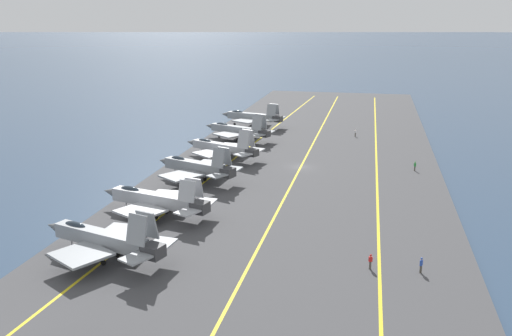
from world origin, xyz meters
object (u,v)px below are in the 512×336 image
object	(u,v)px
parked_jet_third	(196,167)
parked_jet_fourth	(222,147)
crew_green_vest	(415,166)
parked_jet_second	(155,200)
crew_white_vest	(355,132)
parked_jet_nearest	(104,239)
crew_blue_vest	(421,264)
crew_red_vest	(370,261)
parked_jet_sixth	(252,117)
parked_jet_fifth	(238,130)

from	to	relation	value
parked_jet_third	parked_jet_fourth	distance (m)	15.56
crew_green_vest	parked_jet_second	bearing A→B (deg)	130.51
parked_jet_fourth	parked_jet_third	bearing A→B (deg)	179.66
crew_green_vest	crew_white_vest	xyz separation A→B (m)	(26.80, 11.59, 0.03)
parked_jet_nearest	crew_blue_vest	size ratio (longest dim) A/B	9.49
parked_jet_second	crew_blue_vest	size ratio (longest dim) A/B	9.64
parked_jet_second	parked_jet_fourth	size ratio (longest dim) A/B	1.02
crew_blue_vest	crew_red_vest	xyz separation A→B (m)	(-0.23, 5.32, -0.02)
crew_red_vest	parked_jet_fourth	bearing A→B (deg)	34.11
parked_jet_fourth	crew_white_vest	bearing A→B (deg)	-42.85
parked_jet_third	crew_white_vest	bearing A→B (deg)	-30.26
crew_blue_vest	crew_white_vest	bearing A→B (deg)	8.15
parked_jet_nearest	parked_jet_sixth	xyz separation A→B (m)	(78.36, 0.71, 0.06)
parked_jet_nearest	crew_red_vest	xyz separation A→B (m)	(4.03, -29.35, -1.60)
crew_blue_vest	crew_red_vest	world-z (taller)	crew_blue_vest
parked_jet_sixth	crew_white_vest	world-z (taller)	parked_jet_sixth
parked_jet_nearest	parked_jet_sixth	distance (m)	78.36
parked_jet_third	parked_jet_nearest	bearing A→B (deg)	178.91
parked_jet_fourth	crew_white_vest	world-z (taller)	parked_jet_fourth
parked_jet_fourth	parked_jet_fifth	distance (m)	16.68
parked_jet_sixth	parked_jet_fifth	bearing A→B (deg)	-179.14
crew_blue_vest	parked_jet_nearest	bearing A→B (deg)	97.01
parked_jet_fifth	parked_jet_second	bearing A→B (deg)	-179.34
parked_jet_nearest	parked_jet_fourth	bearing A→B (deg)	-0.84
crew_green_vest	parked_jet_nearest	bearing A→B (deg)	141.38
parked_jet_second	parked_jet_fifth	size ratio (longest dim) A/B	1.01
parked_jet_fifth	crew_red_vest	bearing A→B (deg)	-153.17
parked_jet_nearest	crew_red_vest	size ratio (longest dim) A/B	9.74
crew_red_vest	crew_white_vest	bearing A→B (deg)	3.72
parked_jet_fifth	crew_green_vest	size ratio (longest dim) A/B	9.95
crew_white_vest	crew_red_vest	bearing A→B (deg)	-176.28
parked_jet_fifth	crew_white_vest	size ratio (longest dim) A/B	9.63
parked_jet_fourth	crew_blue_vest	xyz separation A→B (m)	(-42.10, -33.99, -1.30)
parked_jet_sixth	crew_green_vest	distance (m)	49.55
crew_white_vest	crew_red_vest	world-z (taller)	crew_white_vest
parked_jet_fifth	crew_red_vest	xyz separation A→B (m)	(-58.98, -29.83, -1.42)
parked_jet_third	parked_jet_fifth	xyz separation A→B (m)	(32.20, 1.07, -0.23)
parked_jet_third	crew_red_vest	xyz separation A→B (m)	(-26.78, -28.76, -1.65)
parked_jet_sixth	parked_jet_nearest	bearing A→B (deg)	-179.48
parked_jet_nearest	parked_jet_sixth	size ratio (longest dim) A/B	1.01
parked_jet_sixth	crew_red_vest	distance (m)	80.20
parked_jet_second	parked_jet_nearest	bearing A→B (deg)	179.69
parked_jet_nearest	parked_jet_sixth	world-z (taller)	parked_jet_nearest
crew_blue_vest	crew_red_vest	size ratio (longest dim) A/B	1.03
parked_jet_fourth	crew_white_vest	xyz separation A→B (m)	(26.12, -24.23, -1.31)
parked_jet_second	parked_jet_fourth	distance (m)	31.80
parked_jet_fourth	parked_jet_fifth	world-z (taller)	parked_jet_fifth
crew_green_vest	crew_white_vest	world-z (taller)	crew_white_vest
parked_jet_fourth	parked_jet_fifth	xyz separation A→B (m)	(16.64, 1.16, 0.09)
parked_jet_fifth	parked_jet_sixth	distance (m)	15.35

